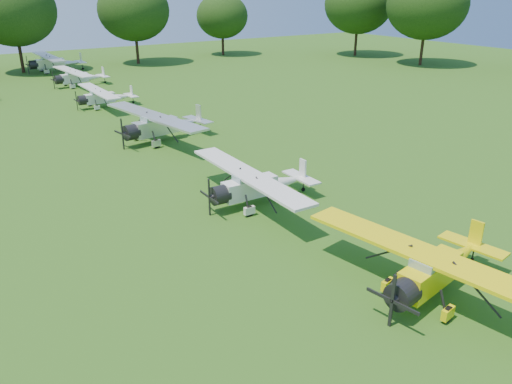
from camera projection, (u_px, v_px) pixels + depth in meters
ground at (268, 216)px, 26.17m from camera, size 160.00×160.00×0.00m
tree_belt at (326, 53)px, 25.01m from camera, size 137.36×130.27×14.52m
aircraft_2 at (437, 265)px, 19.16m from camera, size 6.79×10.74×2.11m
aircraft_3 at (257, 183)px, 27.23m from camera, size 6.48×10.30×2.04m
aircraft_4 at (162, 123)px, 38.32m from camera, size 7.47×11.82×2.32m
aircraft_5 at (104, 96)px, 49.10m from camera, size 5.92×9.40×1.86m
aircraft_6 at (78, 76)px, 59.20m from camera, size 6.48×10.31×2.03m
aircraft_7 at (54, 62)px, 68.89m from camera, size 7.67×12.19×2.41m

